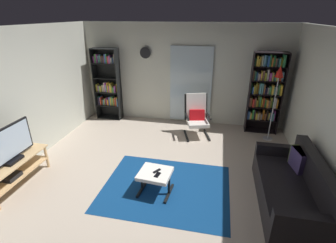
{
  "coord_description": "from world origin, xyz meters",
  "views": [
    {
      "loc": [
        0.94,
        -3.52,
        2.79
      ],
      "look_at": [
        0.02,
        0.88,
        0.82
      ],
      "focal_mm": 26.43,
      "sensor_mm": 36.0,
      "label": 1
    }
  ],
  "objects_px": {
    "wall_clock": "(145,53)",
    "tv_remote": "(157,171)",
    "bookshelf_near_tv": "(108,84)",
    "ottoman": "(155,176)",
    "bookshelf_near_sofa": "(265,91)",
    "tv_stand": "(14,170)",
    "leather_sofa": "(293,189)",
    "lounge_armchair": "(197,114)",
    "cell_phone": "(157,175)",
    "floor_lamp_by_shelf": "(278,81)",
    "television": "(8,146)"
  },
  "relations": [
    {
      "from": "bookshelf_near_sofa",
      "to": "tv_remote",
      "type": "distance_m",
      "value": 3.54
    },
    {
      "from": "cell_phone",
      "to": "wall_clock",
      "type": "height_order",
      "value": "wall_clock"
    },
    {
      "from": "tv_stand",
      "to": "cell_phone",
      "type": "height_order",
      "value": "tv_stand"
    },
    {
      "from": "bookshelf_near_tv",
      "to": "cell_phone",
      "type": "distance_m",
      "value": 3.75
    },
    {
      "from": "ottoman",
      "to": "cell_phone",
      "type": "relative_size",
      "value": 3.99
    },
    {
      "from": "wall_clock",
      "to": "tv_remote",
      "type": "bearing_deg",
      "value": -71.0
    },
    {
      "from": "bookshelf_near_sofa",
      "to": "leather_sofa",
      "type": "xyz_separation_m",
      "value": [
        0.14,
        -2.73,
        -0.78
      ]
    },
    {
      "from": "bookshelf_near_tv",
      "to": "floor_lamp_by_shelf",
      "type": "relative_size",
      "value": 1.11
    },
    {
      "from": "wall_clock",
      "to": "leather_sofa",
      "type": "bearing_deg",
      "value": -42.63
    },
    {
      "from": "tv_stand",
      "to": "bookshelf_near_sofa",
      "type": "relative_size",
      "value": 0.65
    },
    {
      "from": "television",
      "to": "tv_remote",
      "type": "xyz_separation_m",
      "value": [
        2.44,
        0.33,
        -0.37
      ]
    },
    {
      "from": "tv_stand",
      "to": "leather_sofa",
      "type": "xyz_separation_m",
      "value": [
        4.58,
        0.46,
        -0.02
      ]
    },
    {
      "from": "television",
      "to": "wall_clock",
      "type": "distance_m",
      "value": 3.81
    },
    {
      "from": "lounge_armchair",
      "to": "bookshelf_near_sofa",
      "type": "bearing_deg",
      "value": 18.88
    },
    {
      "from": "floor_lamp_by_shelf",
      "to": "wall_clock",
      "type": "distance_m",
      "value": 3.3
    },
    {
      "from": "tv_remote",
      "to": "cell_phone",
      "type": "relative_size",
      "value": 1.03
    },
    {
      "from": "leather_sofa",
      "to": "tv_remote",
      "type": "distance_m",
      "value": 2.15
    },
    {
      "from": "television",
      "to": "tv_remote",
      "type": "height_order",
      "value": "television"
    },
    {
      "from": "bookshelf_near_sofa",
      "to": "leather_sofa",
      "type": "distance_m",
      "value": 2.84
    },
    {
      "from": "bookshelf_near_tv",
      "to": "ottoman",
      "type": "bearing_deg",
      "value": -54.46
    },
    {
      "from": "bookshelf_near_tv",
      "to": "bookshelf_near_sofa",
      "type": "distance_m",
      "value": 4.13
    },
    {
      "from": "bookshelf_near_sofa",
      "to": "lounge_armchair",
      "type": "relative_size",
      "value": 1.95
    },
    {
      "from": "ottoman",
      "to": "floor_lamp_by_shelf",
      "type": "height_order",
      "value": "floor_lamp_by_shelf"
    },
    {
      "from": "bookshelf_near_tv",
      "to": "cell_phone",
      "type": "height_order",
      "value": "bookshelf_near_tv"
    },
    {
      "from": "cell_phone",
      "to": "tv_stand",
      "type": "bearing_deg",
      "value": -161.41
    },
    {
      "from": "leather_sofa",
      "to": "wall_clock",
      "type": "xyz_separation_m",
      "value": [
        -3.19,
        2.94,
        1.55
      ]
    },
    {
      "from": "television",
      "to": "leather_sofa",
      "type": "distance_m",
      "value": 4.63
    },
    {
      "from": "bookshelf_near_tv",
      "to": "ottoman",
      "type": "relative_size",
      "value": 3.51
    },
    {
      "from": "tv_remote",
      "to": "floor_lamp_by_shelf",
      "type": "height_order",
      "value": "floor_lamp_by_shelf"
    },
    {
      "from": "ottoman",
      "to": "wall_clock",
      "type": "relative_size",
      "value": 1.93
    },
    {
      "from": "cell_phone",
      "to": "floor_lamp_by_shelf",
      "type": "xyz_separation_m",
      "value": [
        2.12,
        2.51,
        1.01
      ]
    },
    {
      "from": "lounge_armchair",
      "to": "ottoman",
      "type": "bearing_deg",
      "value": -100.84
    },
    {
      "from": "bookshelf_near_sofa",
      "to": "wall_clock",
      "type": "relative_size",
      "value": 6.87
    },
    {
      "from": "bookshelf_near_sofa",
      "to": "leather_sofa",
      "type": "height_order",
      "value": "bookshelf_near_sofa"
    },
    {
      "from": "leather_sofa",
      "to": "tv_remote",
      "type": "relative_size",
      "value": 13.01
    },
    {
      "from": "ottoman",
      "to": "television",
      "type": "bearing_deg",
      "value": -172.86
    },
    {
      "from": "tv_remote",
      "to": "wall_clock",
      "type": "relative_size",
      "value": 0.5
    },
    {
      "from": "bookshelf_near_sofa",
      "to": "cell_phone",
      "type": "distance_m",
      "value": 3.6
    },
    {
      "from": "leather_sofa",
      "to": "lounge_armchair",
      "type": "bearing_deg",
      "value": 128.08
    },
    {
      "from": "lounge_armchair",
      "to": "ottoman",
      "type": "height_order",
      "value": "lounge_armchair"
    },
    {
      "from": "tv_remote",
      "to": "cell_phone",
      "type": "bearing_deg",
      "value": -38.22
    },
    {
      "from": "cell_phone",
      "to": "floor_lamp_by_shelf",
      "type": "height_order",
      "value": "floor_lamp_by_shelf"
    },
    {
      "from": "television",
      "to": "floor_lamp_by_shelf",
      "type": "xyz_separation_m",
      "value": [
        4.59,
        2.74,
        0.63
      ]
    },
    {
      "from": "leather_sofa",
      "to": "lounge_armchair",
      "type": "distance_m",
      "value": 2.8
    },
    {
      "from": "bookshelf_near_sofa",
      "to": "cell_phone",
      "type": "xyz_separation_m",
      "value": [
        -1.97,
        -2.94,
        -0.66
      ]
    },
    {
      "from": "cell_phone",
      "to": "wall_clock",
      "type": "distance_m",
      "value": 3.63
    },
    {
      "from": "leather_sofa",
      "to": "ottoman",
      "type": "relative_size",
      "value": 3.35
    },
    {
      "from": "ottoman",
      "to": "bookshelf_near_tv",
      "type": "bearing_deg",
      "value": 125.54
    },
    {
      "from": "wall_clock",
      "to": "lounge_armchair",
      "type": "bearing_deg",
      "value": -26.81
    },
    {
      "from": "bookshelf_near_sofa",
      "to": "ottoman",
      "type": "height_order",
      "value": "bookshelf_near_sofa"
    }
  ]
}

